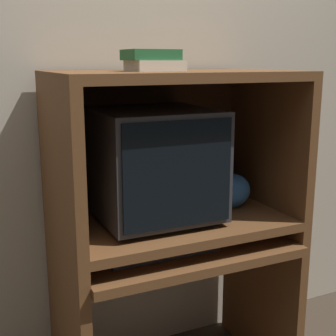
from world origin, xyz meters
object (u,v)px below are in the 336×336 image
Objects in this scene: book_stack at (153,61)px; crt_monitor at (154,163)px; keyboard at (162,251)px; mouse at (221,239)px; snack_bag at (231,191)px.

crt_monitor is at bearing 65.50° from book_stack.
keyboard is at bearing -98.39° from book_stack.
book_stack reaches higher than mouse.
book_stack is (-0.25, 0.11, 0.70)m from mouse.
book_stack is (-0.01, -0.03, 0.39)m from crt_monitor.
snack_bag is at bearing 3.49° from book_stack.
snack_bag is 0.66m from book_stack.
crt_monitor reaches higher than mouse.
keyboard is 6.92× the size of mouse.
mouse is 0.34× the size of snack_bag.
mouse is at bearing -132.40° from snack_bag.
crt_monitor reaches higher than snack_bag.
mouse is 0.31× the size of book_stack.
crt_monitor is at bearing 78.09° from keyboard.
mouse is at bearing 1.99° from keyboard.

